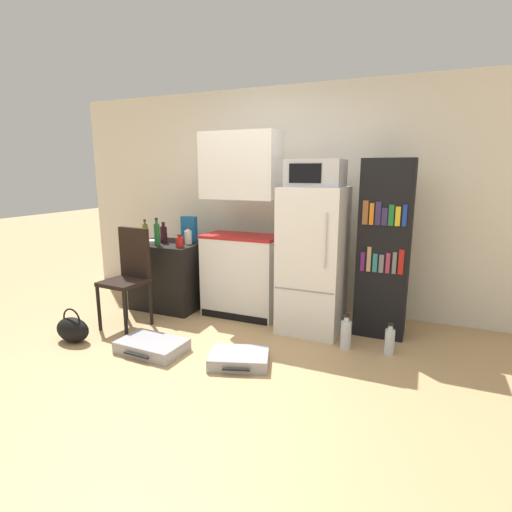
% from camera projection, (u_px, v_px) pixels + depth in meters
% --- Properties ---
extents(ground_plane, '(24.00, 24.00, 0.00)m').
position_uv_depth(ground_plane, '(212.00, 376.00, 3.21)').
color(ground_plane, tan).
extents(wall_back, '(6.40, 0.10, 2.56)m').
position_uv_depth(wall_back, '(309.00, 200.00, 4.66)').
color(wall_back, silver).
rests_on(wall_back, ground_plane).
extents(side_table, '(0.78, 0.63, 0.78)m').
position_uv_depth(side_table, '(170.00, 275.00, 4.78)').
color(side_table, black).
rests_on(side_table, ground_plane).
extents(kitchen_hutch, '(0.85, 0.46, 2.01)m').
position_uv_depth(kitchen_hutch, '(241.00, 234.00, 4.39)').
color(kitchen_hutch, white).
rests_on(kitchen_hutch, ground_plane).
extents(refrigerator, '(0.61, 0.66, 1.46)m').
position_uv_depth(refrigerator, '(313.00, 260.00, 4.03)').
color(refrigerator, white).
rests_on(refrigerator, ground_plane).
extents(microwave, '(0.53, 0.41, 0.26)m').
position_uv_depth(microwave, '(316.00, 173.00, 3.85)').
color(microwave, '#B7B7BC').
rests_on(microwave, refrigerator).
extents(bookshelf, '(0.48, 0.34, 1.73)m').
position_uv_depth(bookshelf, '(384.00, 249.00, 3.88)').
color(bookshelf, black).
rests_on(bookshelf, ground_plane).
extents(bottle_green_tall, '(0.06, 0.06, 0.32)m').
position_uv_depth(bottle_green_tall, '(157.00, 234.00, 4.50)').
color(bottle_green_tall, '#1E6028').
rests_on(bottle_green_tall, side_table).
extents(bottle_olive_oil, '(0.06, 0.06, 0.26)m').
position_uv_depth(bottle_olive_oil, '(145.00, 232.00, 4.82)').
color(bottle_olive_oil, '#566619').
rests_on(bottle_olive_oil, side_table).
extents(bottle_milk_white, '(0.09, 0.09, 0.20)m').
position_uv_depth(bottle_milk_white, '(188.00, 237.00, 4.61)').
color(bottle_milk_white, white).
rests_on(bottle_milk_white, side_table).
extents(bottle_wine_dark, '(0.08, 0.08, 0.25)m').
position_uv_depth(bottle_wine_dark, '(164.00, 234.00, 4.67)').
color(bottle_wine_dark, black).
rests_on(bottle_wine_dark, side_table).
extents(bottle_ketchup_red, '(0.09, 0.09, 0.14)m').
position_uv_depth(bottle_ketchup_red, '(180.00, 242.00, 4.40)').
color(bottle_ketchup_red, '#AD1914').
rests_on(bottle_ketchup_red, side_table).
extents(bottle_amber_beer, '(0.08, 0.08, 0.18)m').
position_uv_depth(bottle_amber_beer, '(139.00, 238.00, 4.55)').
color(bottle_amber_beer, brown).
rests_on(bottle_amber_beer, side_table).
extents(bowl, '(0.15, 0.15, 0.04)m').
position_uv_depth(bowl, '(153.00, 242.00, 4.63)').
color(bowl, silver).
rests_on(bowl, side_table).
extents(cereal_box, '(0.19, 0.07, 0.30)m').
position_uv_depth(cereal_box, '(189.00, 229.00, 4.76)').
color(cereal_box, '#1E66A8').
rests_on(cereal_box, side_table).
extents(chair, '(0.43, 0.43, 1.03)m').
position_uv_depth(chair, '(130.00, 269.00, 4.16)').
color(chair, black).
rests_on(chair, ground_plane).
extents(suitcase_large_flat, '(0.58, 0.49, 0.11)m').
position_uv_depth(suitcase_large_flat, '(239.00, 359.00, 3.38)').
color(suitcase_large_flat, '#99999E').
rests_on(suitcase_large_flat, ground_plane).
extents(suitcase_small_flat, '(0.61, 0.42, 0.11)m').
position_uv_depth(suitcase_small_flat, '(152.00, 346.00, 3.62)').
color(suitcase_small_flat, '#99999E').
rests_on(suitcase_small_flat, ground_plane).
extents(handbag, '(0.36, 0.20, 0.33)m').
position_uv_depth(handbag, '(73.00, 329.00, 3.82)').
color(handbag, black).
rests_on(handbag, ground_plane).
extents(water_bottle_front, '(0.10, 0.10, 0.33)m').
position_uv_depth(water_bottle_front, '(346.00, 334.00, 3.68)').
color(water_bottle_front, silver).
rests_on(water_bottle_front, ground_plane).
extents(water_bottle_middle, '(0.09, 0.09, 0.29)m').
position_uv_depth(water_bottle_middle, '(390.00, 341.00, 3.57)').
color(water_bottle_middle, silver).
rests_on(water_bottle_middle, ground_plane).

